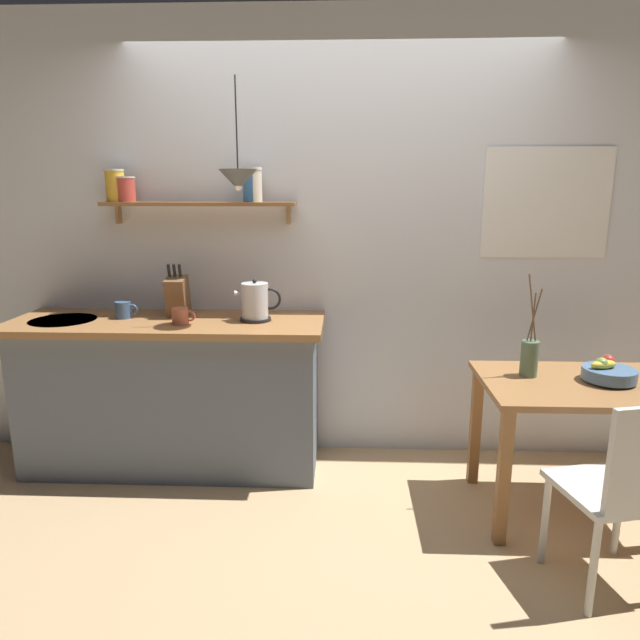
{
  "coord_description": "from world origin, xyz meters",
  "views": [
    {
      "loc": [
        0.03,
        -2.89,
        1.68
      ],
      "look_at": [
        -0.1,
        0.25,
        0.95
      ],
      "focal_mm": 31.92,
      "sensor_mm": 36.0,
      "label": 1
    }
  ],
  "objects_px": {
    "dining_chair_near": "(628,486)",
    "coffee_mug_spare": "(181,316)",
    "fruit_bowl": "(608,372)",
    "electric_kettle": "(256,302)",
    "dining_table": "(577,404)",
    "knife_block": "(177,296)",
    "coffee_mug_by_sink": "(124,310)",
    "pendant_lamp": "(238,180)",
    "twig_vase": "(529,357)"
  },
  "relations": [
    {
      "from": "knife_block",
      "to": "coffee_mug_by_sink",
      "type": "relative_size",
      "value": 2.41
    },
    {
      "from": "electric_kettle",
      "to": "coffee_mug_by_sink",
      "type": "distance_m",
      "value": 0.79
    },
    {
      "from": "dining_table",
      "to": "coffee_mug_by_sink",
      "type": "height_order",
      "value": "coffee_mug_by_sink"
    },
    {
      "from": "fruit_bowl",
      "to": "electric_kettle",
      "type": "xyz_separation_m",
      "value": [
        -1.84,
        0.41,
        0.26
      ]
    },
    {
      "from": "fruit_bowl",
      "to": "coffee_mug_spare",
      "type": "xyz_separation_m",
      "value": [
        -2.25,
        0.3,
        0.2
      ]
    },
    {
      "from": "knife_block",
      "to": "coffee_mug_spare",
      "type": "xyz_separation_m",
      "value": [
        0.07,
        -0.2,
        -0.08
      ]
    },
    {
      "from": "dining_table",
      "to": "coffee_mug_spare",
      "type": "distance_m",
      "value": 2.17
    },
    {
      "from": "pendant_lamp",
      "to": "coffee_mug_spare",
      "type": "bearing_deg",
      "value": -178.82
    },
    {
      "from": "fruit_bowl",
      "to": "knife_block",
      "type": "distance_m",
      "value": 2.39
    },
    {
      "from": "fruit_bowl",
      "to": "coffee_mug_spare",
      "type": "relative_size",
      "value": 1.95
    },
    {
      "from": "dining_chair_near",
      "to": "knife_block",
      "type": "distance_m",
      "value": 2.49
    },
    {
      "from": "coffee_mug_spare",
      "to": "pendant_lamp",
      "type": "bearing_deg",
      "value": 1.18
    },
    {
      "from": "knife_block",
      "to": "coffee_mug_by_sink",
      "type": "xyz_separation_m",
      "value": [
        -0.31,
        -0.06,
        -0.08
      ]
    },
    {
      "from": "coffee_mug_spare",
      "to": "pendant_lamp",
      "type": "xyz_separation_m",
      "value": [
        0.35,
        0.01,
        0.75
      ]
    },
    {
      "from": "dining_table",
      "to": "coffee_mug_spare",
      "type": "relative_size",
      "value": 7.19
    },
    {
      "from": "fruit_bowl",
      "to": "electric_kettle",
      "type": "distance_m",
      "value": 1.91
    },
    {
      "from": "dining_table",
      "to": "coffee_mug_by_sink",
      "type": "relative_size",
      "value": 7.2
    },
    {
      "from": "coffee_mug_spare",
      "to": "pendant_lamp",
      "type": "distance_m",
      "value": 0.83
    },
    {
      "from": "dining_table",
      "to": "coffee_mug_by_sink",
      "type": "distance_m",
      "value": 2.56
    },
    {
      "from": "coffee_mug_by_sink",
      "to": "pendant_lamp",
      "type": "xyz_separation_m",
      "value": [
        0.73,
        -0.13,
        0.74
      ]
    },
    {
      "from": "electric_kettle",
      "to": "coffee_mug_spare",
      "type": "relative_size",
      "value": 2.0
    },
    {
      "from": "coffee_mug_spare",
      "to": "pendant_lamp",
      "type": "height_order",
      "value": "pendant_lamp"
    },
    {
      "from": "twig_vase",
      "to": "coffee_mug_by_sink",
      "type": "xyz_separation_m",
      "value": [
        -2.26,
        0.37,
        0.15
      ]
    },
    {
      "from": "fruit_bowl",
      "to": "coffee_mug_by_sink",
      "type": "distance_m",
      "value": 2.68
    },
    {
      "from": "coffee_mug_spare",
      "to": "coffee_mug_by_sink",
      "type": "bearing_deg",
      "value": 160.02
    },
    {
      "from": "dining_chair_near",
      "to": "fruit_bowl",
      "type": "bearing_deg",
      "value": 74.62
    },
    {
      "from": "dining_table",
      "to": "dining_chair_near",
      "type": "xyz_separation_m",
      "value": [
        -0.04,
        -0.64,
        -0.1
      ]
    },
    {
      "from": "dining_chair_near",
      "to": "coffee_mug_spare",
      "type": "relative_size",
      "value": 6.68
    },
    {
      "from": "dining_chair_near",
      "to": "knife_block",
      "type": "relative_size",
      "value": 2.78
    },
    {
      "from": "knife_block",
      "to": "coffee_mug_by_sink",
      "type": "bearing_deg",
      "value": -169.47
    },
    {
      "from": "twig_vase",
      "to": "dining_chair_near",
      "type": "bearing_deg",
      "value": -74.93
    },
    {
      "from": "fruit_bowl",
      "to": "pendant_lamp",
      "type": "bearing_deg",
      "value": 170.74
    },
    {
      "from": "dining_table",
      "to": "knife_block",
      "type": "xyz_separation_m",
      "value": [
        -2.18,
        0.51,
        0.45
      ]
    },
    {
      "from": "pendant_lamp",
      "to": "coffee_mug_by_sink",
      "type": "bearing_deg",
      "value": 169.81
    },
    {
      "from": "twig_vase",
      "to": "pendant_lamp",
      "type": "bearing_deg",
      "value": 171.3
    },
    {
      "from": "twig_vase",
      "to": "pendant_lamp",
      "type": "distance_m",
      "value": 1.79
    },
    {
      "from": "dining_table",
      "to": "pendant_lamp",
      "type": "height_order",
      "value": "pendant_lamp"
    },
    {
      "from": "dining_table",
      "to": "fruit_bowl",
      "type": "xyz_separation_m",
      "value": [
        0.14,
        0.01,
        0.17
      ]
    },
    {
      "from": "electric_kettle",
      "to": "knife_block",
      "type": "relative_size",
      "value": 0.83
    },
    {
      "from": "dining_table",
      "to": "twig_vase",
      "type": "xyz_separation_m",
      "value": [
        -0.23,
        0.09,
        0.22
      ]
    },
    {
      "from": "pendant_lamp",
      "to": "dining_table",
      "type": "bearing_deg",
      "value": -10.3
    },
    {
      "from": "electric_kettle",
      "to": "dining_chair_near",
      "type": "bearing_deg",
      "value": -32.34
    },
    {
      "from": "dining_chair_near",
      "to": "electric_kettle",
      "type": "relative_size",
      "value": 3.33
    },
    {
      "from": "coffee_mug_spare",
      "to": "electric_kettle",
      "type": "bearing_deg",
      "value": 14.43
    },
    {
      "from": "dining_chair_near",
      "to": "knife_block",
      "type": "xyz_separation_m",
      "value": [
        -2.15,
        1.14,
        0.55
      ]
    },
    {
      "from": "dining_table",
      "to": "pendant_lamp",
      "type": "xyz_separation_m",
      "value": [
        -1.76,
        0.32,
        1.12
      ]
    },
    {
      "from": "dining_table",
      "to": "coffee_mug_by_sink",
      "type": "xyz_separation_m",
      "value": [
        -2.49,
        0.45,
        0.37
      ]
    },
    {
      "from": "fruit_bowl",
      "to": "knife_block",
      "type": "bearing_deg",
      "value": 167.88
    },
    {
      "from": "knife_block",
      "to": "coffee_mug_by_sink",
      "type": "height_order",
      "value": "knife_block"
    },
    {
      "from": "coffee_mug_spare",
      "to": "pendant_lamp",
      "type": "relative_size",
      "value": 0.23
    }
  ]
}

